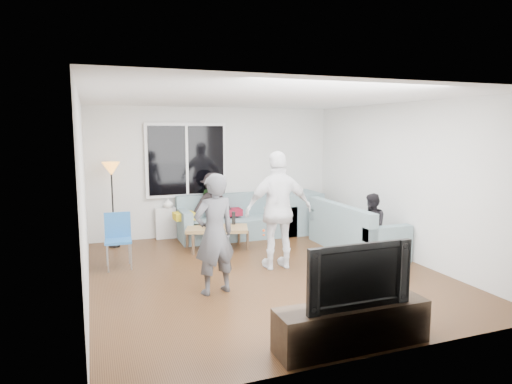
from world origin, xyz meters
name	(u,v)px	position (x,y,z in m)	size (l,w,h in m)	color
floor	(264,273)	(0.00, 0.00, -0.02)	(5.00, 5.50, 0.04)	#56351C
ceiling	(264,97)	(0.00, 0.00, 2.62)	(5.00, 5.50, 0.04)	white
wall_back	(215,171)	(0.00, 2.77, 1.30)	(5.00, 0.04, 2.60)	silver
wall_front	(375,225)	(0.00, -2.77, 1.30)	(5.00, 0.04, 2.60)	silver
wall_left	(82,196)	(-2.52, 0.00, 1.30)	(0.04, 5.50, 2.60)	silver
wall_right	(403,181)	(2.52, 0.00, 1.30)	(0.04, 5.50, 2.60)	silver
window_frame	(186,160)	(-0.60, 2.69, 1.55)	(1.62, 0.06, 1.47)	white
window_glass	(187,160)	(-0.60, 2.65, 1.55)	(1.50, 0.02, 1.35)	black
window_mullion	(187,160)	(-0.60, 2.64, 1.55)	(0.05, 0.03, 1.35)	white
radiator	(188,222)	(-0.60, 2.65, 0.31)	(1.30, 0.12, 0.62)	silver
potted_plant	(204,197)	(-0.27, 2.62, 0.80)	(0.19, 0.16, 0.35)	#335D25
vase	(168,203)	(-1.00, 2.62, 0.71)	(0.18, 0.18, 0.19)	white
sofa_back_section	(237,216)	(0.31, 2.27, 0.42)	(2.30, 0.85, 0.85)	slate
sofa_right_section	(356,227)	(2.02, 0.60, 0.42)	(0.85, 2.00, 0.85)	slate
sofa_corner	(297,212)	(1.64, 2.27, 0.42)	(0.85, 0.85, 0.85)	slate
cushion_yellow	(184,216)	(-0.76, 2.25, 0.51)	(0.38, 0.32, 0.14)	gold
cushion_red	(232,212)	(0.23, 2.33, 0.51)	(0.36, 0.30, 0.13)	maroon
coffee_table	(217,238)	(-0.30, 1.55, 0.20)	(1.10, 0.60, 0.40)	#A78251
pitcher	(213,223)	(-0.38, 1.53, 0.49)	(0.17, 0.17, 0.17)	maroon
side_chair	(118,241)	(-2.05, 0.97, 0.43)	(0.40, 0.40, 0.86)	#2969B2
floor_lamp	(113,205)	(-2.05, 2.35, 0.78)	(0.32, 0.32, 1.56)	orange
player_left	(214,234)	(-0.92, -0.59, 0.80)	(0.58, 0.38, 1.60)	#444449
player_right	(279,210)	(0.30, 0.13, 0.92)	(1.07, 0.45, 1.83)	white
spectator_right	(372,225)	(2.02, 0.14, 0.54)	(0.53, 0.41, 1.09)	black
spectator_back	(213,206)	(-0.17, 2.30, 0.66)	(0.85, 0.49, 1.32)	black
tv_console	(352,326)	(-0.03, -2.50, 0.22)	(1.60, 0.40, 0.44)	#302318
television	(354,273)	(-0.03, -2.50, 0.76)	(1.12, 0.15, 0.65)	black
bottle_c	(215,221)	(-0.28, 1.74, 0.49)	(0.07, 0.07, 0.17)	black
bottle_b	(211,222)	(-0.44, 1.45, 0.52)	(0.08, 0.08, 0.25)	#358E19
bottle_e	(234,218)	(0.06, 1.68, 0.52)	(0.07, 0.07, 0.23)	black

